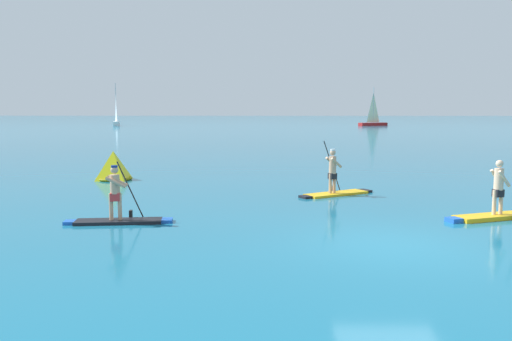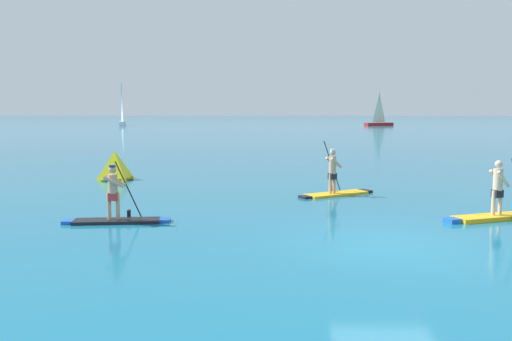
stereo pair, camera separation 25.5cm
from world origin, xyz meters
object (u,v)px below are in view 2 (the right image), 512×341
paddleboarder_mid_center (335,185)px  race_marker_buoy (115,167)px  paddleboarder_near_left (116,209)px  sailboat_right_horizon (379,121)px  sailboat_left_horizon (122,120)px  paddleboarder_far_right (498,208)px

paddleboarder_mid_center → race_marker_buoy: (-9.29, 3.95, 0.19)m
paddleboarder_near_left → sailboat_right_horizon: (22.43, 84.85, 0.58)m
paddleboarder_mid_center → race_marker_buoy: paddleboarder_mid_center is taller
paddleboarder_mid_center → sailboat_left_horizon: bearing=78.5°
race_marker_buoy → sailboat_left_horizon: (-21.28, 73.94, 0.52)m
race_marker_buoy → sailboat_left_horizon: bearing=106.1°
sailboat_right_horizon → paddleboarder_far_right: bearing=-122.0°
paddleboarder_near_left → paddleboarder_far_right: bearing=-2.3°
sailboat_left_horizon → race_marker_buoy: bearing=3.2°
paddleboarder_far_right → sailboat_left_horizon: bearing=91.7°
paddleboarder_far_right → sailboat_left_horizon: size_ratio=0.44×
race_marker_buoy → sailboat_left_horizon: sailboat_left_horizon is taller
paddleboarder_near_left → race_marker_buoy: size_ratio=1.59×
paddleboarder_far_right → race_marker_buoy: size_ratio=1.78×
paddleboarder_far_right → race_marker_buoy: paddleboarder_far_right is taller
paddleboarder_mid_center → paddleboarder_far_right: size_ratio=0.86×
paddleboarder_mid_center → paddleboarder_far_right: paddleboarder_mid_center is taller
sailboat_right_horizon → paddleboarder_mid_center: bearing=-125.4°
paddleboarder_mid_center → sailboat_right_horizon: sailboat_right_horizon is taller
paddleboarder_near_left → paddleboarder_mid_center: paddleboarder_mid_center is taller
paddleboarder_mid_center → paddleboarder_far_right: 5.89m
sailboat_right_horizon → sailboat_left_horizon: bearing=158.3°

